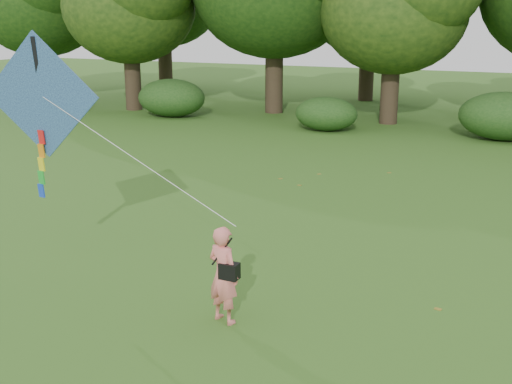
% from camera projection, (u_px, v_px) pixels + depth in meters
% --- Properties ---
extents(ground, '(100.00, 100.00, 0.00)m').
position_uv_depth(ground, '(237.00, 312.00, 10.62)').
color(ground, '#265114').
rests_on(ground, ground).
extents(man_kite_flyer, '(0.67, 0.54, 1.60)m').
position_uv_depth(man_kite_flyer, '(223.00, 275.00, 10.11)').
color(man_kite_flyer, '#EE7870').
rests_on(man_kite_flyer, ground).
extents(crossbody_bag, '(0.43, 0.20, 0.67)m').
position_uv_depth(crossbody_bag, '(229.00, 270.00, 10.01)').
color(crossbody_bag, black).
rests_on(crossbody_bag, ground).
extents(flying_kite, '(5.37, 0.92, 3.09)m').
position_uv_depth(flying_kite, '(42.00, 98.00, 11.57)').
color(flying_kite, '#223F96').
rests_on(flying_kite, ground).
extents(shrub_band, '(39.15, 3.22, 1.88)m').
position_uv_depth(shrub_band, '(407.00, 113.00, 26.17)').
color(shrub_band, '#264919').
rests_on(shrub_band, ground).
extents(fallen_leaves, '(8.63, 13.36, 0.01)m').
position_uv_depth(fallen_leaves, '(394.00, 230.00, 14.62)').
color(fallen_leaves, olive).
rests_on(fallen_leaves, ground).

